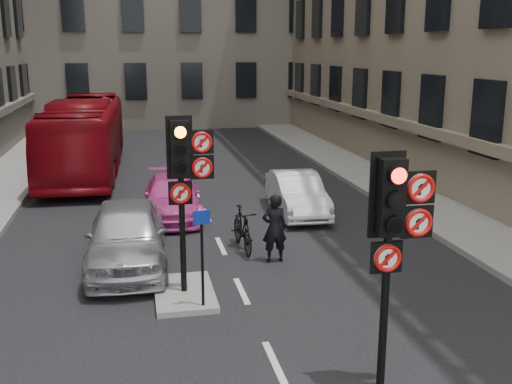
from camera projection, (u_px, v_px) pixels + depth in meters
name	position (u px, v px, depth m)	size (l,w,h in m)	color
pavement_right	(411.00, 194.00, 20.62)	(3.00, 50.00, 0.16)	gray
centre_island	(184.00, 293.00, 12.31)	(1.20, 2.00, 0.12)	gray
signal_near	(395.00, 222.00, 8.43)	(0.91, 0.40, 3.58)	black
signal_far	(185.00, 167.00, 11.70)	(0.91, 0.40, 3.58)	black
car_silver	(127.00, 235.00, 13.83)	(1.79, 4.45, 1.52)	#A2A4A9
car_white	(297.00, 194.00, 18.32)	(1.33, 3.82, 1.26)	silver
car_pink	(172.00, 197.00, 18.05)	(1.67, 4.11, 1.19)	#CA3B91
bus_red	(85.00, 137.00, 24.03)	(2.52, 10.79, 3.01)	maroon
motorcycle	(242.00, 229.00, 15.01)	(0.51, 1.82, 1.10)	black
motorcyclist	(274.00, 228.00, 14.14)	(0.60, 0.40, 1.65)	black
info_sign	(202.00, 245.00, 11.29)	(0.33, 0.12, 1.91)	black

